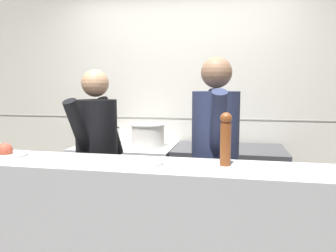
% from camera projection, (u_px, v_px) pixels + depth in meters
% --- Properties ---
extents(wall_back_tiled, '(8.00, 0.06, 2.60)m').
position_uv_depth(wall_back_tiled, '(180.00, 105.00, 3.61)').
color(wall_back_tiled, silver).
rests_on(wall_back_tiled, ground_plane).
extents(oven_range, '(0.99, 0.71, 0.90)m').
position_uv_depth(oven_range, '(127.00, 187.00, 3.42)').
color(oven_range, '#232326').
rests_on(oven_range, ground_plane).
extents(prep_counter, '(1.06, 0.65, 0.91)m').
position_uv_depth(prep_counter, '(228.00, 194.00, 3.22)').
color(prep_counter, '#38383D').
rests_on(prep_counter, ground_plane).
extents(pass_counter, '(2.90, 0.45, 1.03)m').
position_uv_depth(pass_counter, '(143.00, 244.00, 2.05)').
color(pass_counter, '#B7BABF').
rests_on(pass_counter, ground_plane).
extents(stock_pot, '(0.33, 0.33, 0.17)m').
position_uv_depth(stock_pot, '(105.00, 135.00, 3.47)').
color(stock_pot, beige).
rests_on(stock_pot, oven_range).
extents(sauce_pot, '(0.35, 0.35, 0.23)m').
position_uv_depth(sauce_pot, '(148.00, 134.00, 3.32)').
color(sauce_pot, beige).
rests_on(sauce_pot, oven_range).
extents(mixing_bowl_steel, '(0.29, 0.29, 0.10)m').
position_uv_depth(mixing_bowl_steel, '(224.00, 142.00, 3.20)').
color(mixing_bowl_steel, '#B7BABF').
rests_on(mixing_bowl_steel, prep_counter).
extents(chefs_knife, '(0.34, 0.13, 0.02)m').
position_uv_depth(chefs_knife, '(210.00, 150.00, 3.04)').
color(chefs_knife, '#B7BABF').
rests_on(chefs_knife, prep_counter).
extents(plated_dish_main, '(0.28, 0.28, 0.10)m').
position_uv_depth(plated_dish_main, '(5.00, 153.00, 2.19)').
color(plated_dish_main, white).
rests_on(plated_dish_main, pass_counter).
extents(plated_dish_appetiser, '(0.24, 0.24, 0.02)m').
position_uv_depth(plated_dish_appetiser, '(143.00, 163.00, 1.97)').
color(plated_dish_appetiser, white).
rests_on(plated_dish_appetiser, pass_counter).
extents(pepper_mill, '(0.07, 0.07, 0.32)m').
position_uv_depth(pepper_mill, '(226.00, 138.00, 1.93)').
color(pepper_mill, brown).
rests_on(pepper_mill, pass_counter).
extents(chef_head_cook, '(0.40, 0.71, 1.63)m').
position_uv_depth(chef_head_cook, '(97.00, 160.00, 2.65)').
color(chef_head_cook, black).
rests_on(chef_head_cook, ground_plane).
extents(chef_sous, '(0.39, 0.75, 1.71)m').
position_uv_depth(chef_sous, '(215.00, 160.00, 2.44)').
color(chef_sous, black).
rests_on(chef_sous, ground_plane).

